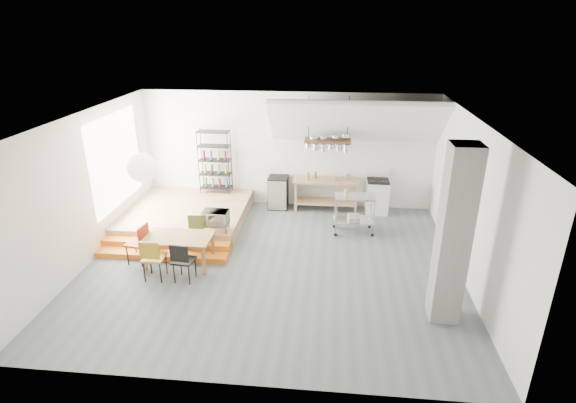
# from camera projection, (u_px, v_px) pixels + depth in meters

# --- Properties ---
(floor) EXTENTS (8.00, 8.00, 0.00)m
(floor) POSITION_uv_depth(u_px,v_px,m) (272.00, 264.00, 9.81)
(floor) COLOR #576165
(floor) RESTS_ON ground
(wall_back) EXTENTS (8.00, 0.04, 3.20)m
(wall_back) POSITION_uv_depth(u_px,v_px,m) (288.00, 150.00, 12.43)
(wall_back) COLOR silver
(wall_back) RESTS_ON ground
(wall_left) EXTENTS (0.04, 7.00, 3.20)m
(wall_left) POSITION_uv_depth(u_px,v_px,m) (85.00, 190.00, 9.58)
(wall_left) COLOR silver
(wall_left) RESTS_ON ground
(wall_right) EXTENTS (0.04, 7.00, 3.20)m
(wall_right) POSITION_uv_depth(u_px,v_px,m) (472.00, 204.00, 8.84)
(wall_right) COLOR silver
(wall_right) RESTS_ON ground
(ceiling) EXTENTS (8.00, 7.00, 0.02)m
(ceiling) POSITION_uv_depth(u_px,v_px,m) (269.00, 119.00, 8.60)
(ceiling) COLOR white
(ceiling) RESTS_ON wall_back
(slope_ceiling) EXTENTS (4.40, 1.44, 1.32)m
(slope_ceiling) POSITION_uv_depth(u_px,v_px,m) (356.00, 122.00, 11.35)
(slope_ceiling) COLOR white
(slope_ceiling) RESTS_ON wall_back
(window_pane) EXTENTS (0.02, 2.50, 2.20)m
(window_pane) POSITION_uv_depth(u_px,v_px,m) (116.00, 160.00, 10.88)
(window_pane) COLOR white
(window_pane) RESTS_ON wall_left
(platform) EXTENTS (3.00, 3.00, 0.40)m
(platform) POSITION_uv_depth(u_px,v_px,m) (188.00, 215.00, 11.81)
(platform) COLOR olive
(platform) RESTS_ON ground
(step_lower) EXTENTS (3.00, 0.35, 0.13)m
(step_lower) POSITION_uv_depth(u_px,v_px,m) (162.00, 255.00, 10.06)
(step_lower) COLOR orange
(step_lower) RESTS_ON ground
(step_upper) EXTENTS (3.00, 0.35, 0.27)m
(step_upper) POSITION_uv_depth(u_px,v_px,m) (167.00, 245.00, 10.36)
(step_upper) COLOR orange
(step_upper) RESTS_ON ground
(concrete_column) EXTENTS (0.50, 0.50, 3.20)m
(concrete_column) POSITION_uv_depth(u_px,v_px,m) (453.00, 236.00, 7.52)
(concrete_column) COLOR slate
(concrete_column) RESTS_ON ground
(kitchen_counter) EXTENTS (1.80, 0.60, 0.91)m
(kitchen_counter) POSITION_uv_depth(u_px,v_px,m) (326.00, 189.00, 12.37)
(kitchen_counter) COLOR olive
(kitchen_counter) RESTS_ON ground
(stove) EXTENTS (0.60, 0.60, 1.18)m
(stove) POSITION_uv_depth(u_px,v_px,m) (377.00, 196.00, 12.30)
(stove) COLOR white
(stove) RESTS_ON ground
(pot_rack) EXTENTS (1.20, 0.50, 1.43)m
(pot_rack) POSITION_uv_depth(u_px,v_px,m) (329.00, 143.00, 11.65)
(pot_rack) COLOR #442B1B
(pot_rack) RESTS_ON ceiling
(wire_shelving) EXTENTS (0.88, 0.38, 1.80)m
(wire_shelving) POSITION_uv_depth(u_px,v_px,m) (215.00, 161.00, 12.44)
(wire_shelving) COLOR black
(wire_shelving) RESTS_ON platform
(microwave_shelf) EXTENTS (0.60, 0.40, 0.16)m
(microwave_shelf) POSITION_uv_depth(u_px,v_px,m) (216.00, 225.00, 10.42)
(microwave_shelf) COLOR olive
(microwave_shelf) RESTS_ON platform
(paper_lantern) EXTENTS (0.60, 0.60, 0.60)m
(paper_lantern) POSITION_uv_depth(u_px,v_px,m) (142.00, 168.00, 9.04)
(paper_lantern) COLOR white
(paper_lantern) RESTS_ON ceiling
(dining_table) EXTENTS (1.45, 0.84, 0.68)m
(dining_table) POSITION_uv_depth(u_px,v_px,m) (178.00, 240.00, 9.58)
(dining_table) COLOR brown
(dining_table) RESTS_ON ground
(chair_mustard) EXTENTS (0.42, 0.42, 0.92)m
(chair_mustard) POSITION_uv_depth(u_px,v_px,m) (152.00, 256.00, 9.03)
(chair_mustard) COLOR #B88E1F
(chair_mustard) RESTS_ON ground
(chair_black) EXTENTS (0.44, 0.44, 0.88)m
(chair_black) POSITION_uv_depth(u_px,v_px,m) (182.00, 259.00, 8.97)
(chair_black) COLOR black
(chair_black) RESTS_ON ground
(chair_olive) EXTENTS (0.42, 0.42, 0.85)m
(chair_olive) POSITION_uv_depth(u_px,v_px,m) (196.00, 231.00, 10.20)
(chair_olive) COLOR #57632F
(chair_olive) RESTS_ON ground
(chair_red) EXTENTS (0.47, 0.47, 0.91)m
(chair_red) POSITION_uv_depth(u_px,v_px,m) (140.00, 240.00, 9.69)
(chair_red) COLOR #A42B17
(chair_red) RESTS_ON ground
(rolling_cart) EXTENTS (1.03, 0.63, 0.97)m
(rolling_cart) POSITION_uv_depth(u_px,v_px,m) (354.00, 209.00, 11.07)
(rolling_cart) COLOR silver
(rolling_cart) RESTS_ON ground
(mini_fridge) EXTENTS (0.54, 0.54, 0.91)m
(mini_fridge) POSITION_uv_depth(u_px,v_px,m) (278.00, 192.00, 12.61)
(mini_fridge) COLOR black
(mini_fridge) RESTS_ON ground
(microwave) EXTENTS (0.60, 0.41, 0.32)m
(microwave) POSITION_uv_depth(u_px,v_px,m) (215.00, 217.00, 10.36)
(microwave) COLOR beige
(microwave) RESTS_ON microwave_shelf
(bowl) EXTENTS (0.26, 0.26, 0.05)m
(bowl) POSITION_uv_depth(u_px,v_px,m) (337.00, 179.00, 12.18)
(bowl) COLOR silver
(bowl) RESTS_ON kitchen_counter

